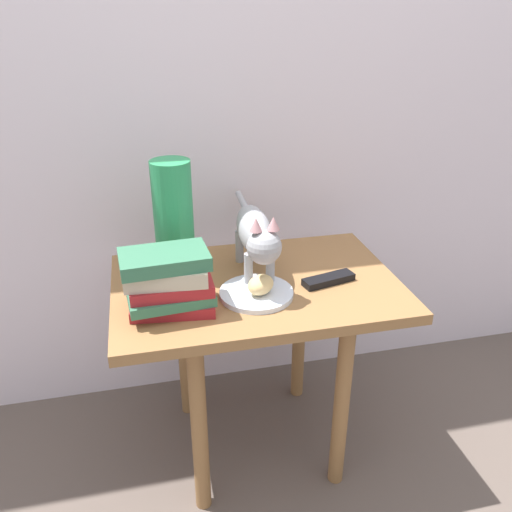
# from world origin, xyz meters

# --- Properties ---
(ground_plane) EXTENTS (6.00, 6.00, 0.00)m
(ground_plane) POSITION_xyz_m (0.00, 0.00, 0.00)
(ground_plane) COLOR brown
(back_panel) EXTENTS (4.00, 0.04, 2.20)m
(back_panel) POSITION_xyz_m (0.00, 0.38, 1.10)
(back_panel) COLOR silver
(back_panel) RESTS_ON ground
(side_table) EXTENTS (0.79, 0.53, 0.59)m
(side_table) POSITION_xyz_m (0.00, 0.00, 0.50)
(side_table) COLOR olive
(side_table) RESTS_ON ground
(plate) EXTENTS (0.20, 0.20, 0.01)m
(plate) POSITION_xyz_m (-0.02, -0.07, 0.60)
(plate) COLOR silver
(plate) RESTS_ON side_table
(bread_roll) EXTENTS (0.10, 0.10, 0.05)m
(bread_roll) POSITION_xyz_m (-0.01, -0.09, 0.63)
(bread_roll) COLOR #E0BC7A
(bread_roll) RESTS_ON plate
(cat) EXTENTS (0.10, 0.48, 0.23)m
(cat) POSITION_xyz_m (0.01, 0.03, 0.72)
(cat) COLOR #99999E
(cat) RESTS_ON side_table
(book_stack) EXTENTS (0.24, 0.17, 0.16)m
(book_stack) POSITION_xyz_m (-0.24, -0.09, 0.67)
(book_stack) COLOR maroon
(book_stack) RESTS_ON side_table
(green_vase) EXTENTS (0.11, 0.11, 0.33)m
(green_vase) POSITION_xyz_m (-0.21, 0.10, 0.76)
(green_vase) COLOR #288C51
(green_vase) RESTS_ON side_table
(tv_remote) EXTENTS (0.16, 0.08, 0.02)m
(tv_remote) POSITION_xyz_m (0.19, -0.05, 0.60)
(tv_remote) COLOR black
(tv_remote) RESTS_ON side_table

